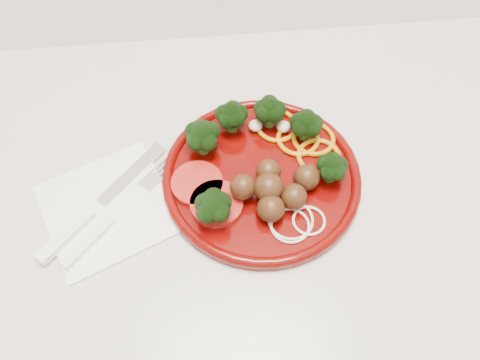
{
  "coord_description": "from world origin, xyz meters",
  "views": [
    {
      "loc": [
        -0.13,
        1.36,
        1.43
      ],
      "look_at": [
        -0.1,
        1.69,
        0.92
      ],
      "focal_mm": 35.0,
      "sensor_mm": 36.0,
      "label": 1
    }
  ],
  "objects": [
    {
      "name": "plate",
      "position": [
        -0.07,
        1.71,
        0.92
      ],
      "size": [
        0.27,
        0.27,
        0.06
      ],
      "rotation": [
        0.0,
        0.0,
        0.37
      ],
      "color": "#450302",
      "rests_on": "counter"
    },
    {
      "name": "fork",
      "position": [
        -0.28,
        1.65,
        0.91
      ],
      "size": [
        0.14,
        0.15,
        0.01
      ],
      "rotation": [
        0.0,
        0.0,
        0.83
      ],
      "color": "white",
      "rests_on": "napkin"
    },
    {
      "name": "counter",
      "position": [
        0.0,
        1.7,
        0.45
      ],
      "size": [
        2.4,
        0.6,
        0.9
      ],
      "color": "silver",
      "rests_on": "ground"
    },
    {
      "name": "napkin",
      "position": [
        -0.27,
        1.68,
        0.9
      ],
      "size": [
        0.21,
        0.21,
        0.0
      ],
      "primitive_type": "cube",
      "rotation": [
        0.0,
        0.0,
        0.4
      ],
      "color": "white",
      "rests_on": "counter"
    },
    {
      "name": "knife",
      "position": [
        -0.29,
        1.67,
        0.91
      ],
      "size": [
        0.16,
        0.17,
        0.01
      ],
      "rotation": [
        0.0,
        0.0,
        0.83
      ],
      "color": "silver",
      "rests_on": "napkin"
    }
  ]
}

